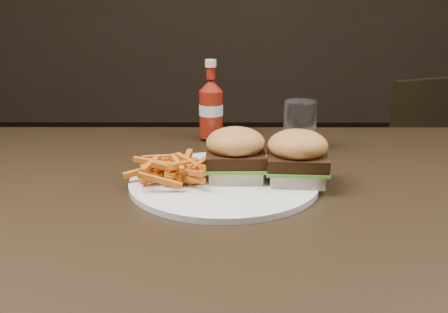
{
  "coord_description": "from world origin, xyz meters",
  "views": [
    {
      "loc": [
        -0.01,
        -0.88,
        1.08
      ],
      "look_at": [
        -0.02,
        -0.0,
        0.8
      ],
      "focal_mm": 42.0,
      "sensor_mm": 36.0,
      "label": 1
    }
  ],
  "objects_px": {
    "chair_far": "(395,183)",
    "ketchup_bottle": "(211,114)",
    "tumbler": "(300,127)",
    "dining_table": "(233,193)",
    "plate": "(224,182)"
  },
  "relations": [
    {
      "from": "chair_far",
      "to": "ketchup_bottle",
      "type": "height_order",
      "value": "ketchup_bottle"
    },
    {
      "from": "chair_far",
      "to": "tumbler",
      "type": "xyz_separation_m",
      "value": [
        -0.44,
        -0.66,
        0.38
      ]
    },
    {
      "from": "ketchup_bottle",
      "to": "tumbler",
      "type": "bearing_deg",
      "value": -26.68
    },
    {
      "from": "chair_far",
      "to": "plate",
      "type": "xyz_separation_m",
      "value": [
        -0.6,
        -0.87,
        0.33
      ]
    },
    {
      "from": "ketchup_bottle",
      "to": "tumbler",
      "type": "xyz_separation_m",
      "value": [
        0.19,
        -0.1,
        -0.01
      ]
    },
    {
      "from": "dining_table",
      "to": "tumbler",
      "type": "distance_m",
      "value": 0.25
    },
    {
      "from": "dining_table",
      "to": "ketchup_bottle",
      "type": "height_order",
      "value": "ketchup_bottle"
    },
    {
      "from": "plate",
      "to": "dining_table",
      "type": "bearing_deg",
      "value": 34.87
    },
    {
      "from": "plate",
      "to": "ketchup_bottle",
      "type": "height_order",
      "value": "ketchup_bottle"
    },
    {
      "from": "chair_far",
      "to": "ketchup_bottle",
      "type": "bearing_deg",
      "value": 20.13
    },
    {
      "from": "plate",
      "to": "tumbler",
      "type": "xyz_separation_m",
      "value": [
        0.16,
        0.2,
        0.05
      ]
    },
    {
      "from": "chair_far",
      "to": "plate",
      "type": "distance_m",
      "value": 1.1
    },
    {
      "from": "plate",
      "to": "ketchup_bottle",
      "type": "relative_size",
      "value": 3.12
    },
    {
      "from": "tumbler",
      "to": "chair_far",
      "type": "bearing_deg",
      "value": 56.38
    },
    {
      "from": "dining_table",
      "to": "plate",
      "type": "bearing_deg",
      "value": -145.13
    }
  ]
}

